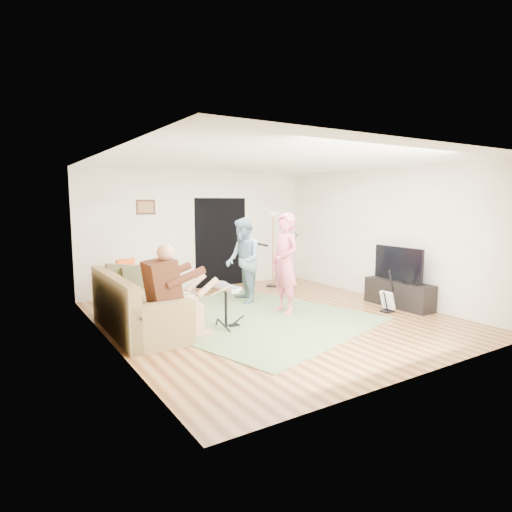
{
  "coord_description": "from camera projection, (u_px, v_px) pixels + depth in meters",
  "views": [
    {
      "loc": [
        -4.16,
        -6.04,
        2.05
      ],
      "look_at": [
        -0.16,
        0.3,
        1.07
      ],
      "focal_mm": 30.0,
      "sensor_mm": 36.0,
      "label": 1
    }
  ],
  "objects": [
    {
      "name": "guitarist",
      "position": [
        243.0,
        261.0,
        8.53
      ],
      "size": [
        0.84,
        0.97,
        1.7
      ],
      "primitive_type": "imported",
      "rotation": [
        0.0,
        0.0,
        -1.83
      ],
      "color": "#7395A8",
      "rests_on": "floor"
    },
    {
      "name": "walls",
      "position": [
        273.0,
        241.0,
        7.35
      ],
      "size": [
        5.5,
        6.0,
        2.7
      ],
      "primitive_type": null,
      "color": "white",
      "rests_on": "floor"
    },
    {
      "name": "ceiling",
      "position": [
        273.0,
        161.0,
        7.18
      ],
      "size": [
        6.0,
        6.0,
        0.0
      ],
      "primitive_type": "plane",
      "rotation": [
        3.14,
        0.0,
        0.0
      ],
      "color": "white",
      "rests_on": "walls"
    },
    {
      "name": "picture_frame",
      "position": [
        146.0,
        207.0,
        9.13
      ],
      "size": [
        0.42,
        0.03,
        0.32
      ],
      "primitive_type": "cube",
      "color": "#3F2314",
      "rests_on": "walls"
    },
    {
      "name": "microphone",
      "position": [
        294.0,
        238.0,
        7.78
      ],
      "size": [
        0.06,
        0.06,
        0.24
      ],
      "primitive_type": null,
      "color": "black",
      "rests_on": "singer"
    },
    {
      "name": "drummer",
      "position": [
        175.0,
        301.0,
        6.36
      ],
      "size": [
        0.93,
        0.52,
        1.42
      ],
      "color": "#502716",
      "rests_on": "sofa"
    },
    {
      "name": "guitar_spare",
      "position": [
        388.0,
        300.0,
        7.86
      ],
      "size": [
        0.28,
        0.25,
        0.78
      ],
      "color": "black",
      "rests_on": "floor"
    },
    {
      "name": "torchiere_lamp",
      "position": [
        273.0,
        235.0,
        10.1
      ],
      "size": [
        0.32,
        0.32,
        1.78
      ],
      "color": "black",
      "rests_on": "floor"
    },
    {
      "name": "singer",
      "position": [
        285.0,
        263.0,
        7.73
      ],
      "size": [
        0.45,
        0.67,
        1.83
      ],
      "primitive_type": "imported",
      "rotation": [
        0.0,
        0.0,
        -1.59
      ],
      "color": "#E0617C",
      "rests_on": "floor"
    },
    {
      "name": "drum_kit",
      "position": [
        226.0,
        309.0,
        6.85
      ],
      "size": [
        0.39,
        0.71,
        0.73
      ],
      "color": "black",
      "rests_on": "floor"
    },
    {
      "name": "area_rug",
      "position": [
        251.0,
        318.0,
        7.47
      ],
      "size": [
        4.17,
        4.5,
        0.02
      ],
      "primitive_type": "cube",
      "rotation": [
        0.0,
        0.0,
        0.27
      ],
      "color": "#5C7346",
      "rests_on": "floor"
    },
    {
      "name": "guitar_held",
      "position": [
        252.0,
        245.0,
        8.6
      ],
      "size": [
        0.21,
        0.61,
        0.26
      ],
      "primitive_type": null,
      "rotation": [
        0.0,
        0.0,
        -0.14
      ],
      "color": "white",
      "rests_on": "guitarist"
    },
    {
      "name": "floor",
      "position": [
        273.0,
        317.0,
        7.53
      ],
      "size": [
        6.0,
        6.0,
        0.0
      ],
      "primitive_type": "plane",
      "color": "brown",
      "rests_on": "ground"
    },
    {
      "name": "television",
      "position": [
        398.0,
        263.0,
        8.15
      ],
      "size": [
        0.06,
        1.09,
        0.64
      ],
      "primitive_type": "cube",
      "color": "black",
      "rests_on": "tv_cabinet"
    },
    {
      "name": "doorway",
      "position": [
        221.0,
        242.0,
        10.19
      ],
      "size": [
        2.1,
        0.0,
        2.1
      ],
      "primitive_type": "plane",
      "rotation": [
        1.57,
        0.0,
        0.0
      ],
      "color": "black",
      "rests_on": "walls"
    },
    {
      "name": "window_blinds",
      "position": [
        105.0,
        236.0,
        6.04
      ],
      "size": [
        0.0,
        2.05,
        2.05
      ],
      "primitive_type": "plane",
      "rotation": [
        1.57,
        0.0,
        1.57
      ],
      "color": "#985E2F",
      "rests_on": "walls"
    },
    {
      "name": "sofa",
      "position": [
        133.0,
        312.0,
        6.7
      ],
      "size": [
        0.94,
        2.28,
        0.92
      ],
      "color": "olive",
      "rests_on": "floor"
    },
    {
      "name": "dining_chair",
      "position": [
        131.0,
        290.0,
        8.25
      ],
      "size": [
        0.48,
        0.5,
        0.92
      ],
      "rotation": [
        0.0,
        0.0,
        0.27
      ],
      "color": "tan",
      "rests_on": "floor"
    },
    {
      "name": "tv_cabinet",
      "position": [
        399.0,
        294.0,
        8.26
      ],
      "size": [
        0.4,
        1.4,
        0.5
      ],
      "primitive_type": "cube",
      "color": "black",
      "rests_on": "floor"
    }
  ]
}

